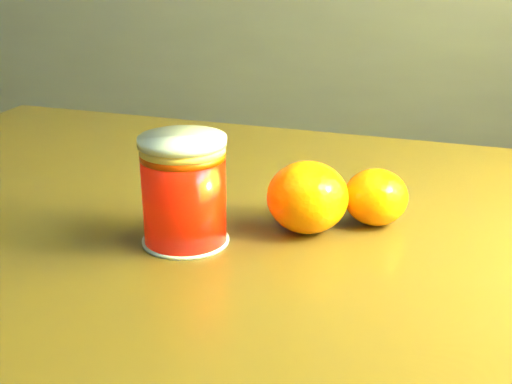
# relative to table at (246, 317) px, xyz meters

# --- Properties ---
(kitchen_counter) EXTENTS (3.15, 0.60, 0.90)m
(kitchen_counter) POSITION_rel_table_xyz_m (-0.90, 1.33, -0.19)
(kitchen_counter) COLOR #49494E
(kitchen_counter) RESTS_ON ground
(table) EXTENTS (1.07, 0.82, 0.73)m
(table) POSITION_rel_table_xyz_m (0.00, 0.00, 0.00)
(table) COLOR brown
(table) RESTS_ON ground
(juice_glass) EXTENTS (0.08, 0.08, 0.09)m
(juice_glass) POSITION_rel_table_xyz_m (-0.05, -0.04, 0.14)
(juice_glass) COLOR #F81704
(juice_glass) RESTS_ON table
(orange_front) EXTENTS (0.09, 0.09, 0.07)m
(orange_front) POSITION_rel_table_xyz_m (0.06, 0.01, 0.13)
(orange_front) COLOR orange
(orange_front) RESTS_ON table
(orange_back) EXTENTS (0.06, 0.06, 0.05)m
(orange_back) POSITION_rel_table_xyz_m (0.12, 0.03, 0.12)
(orange_back) COLOR orange
(orange_back) RESTS_ON table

